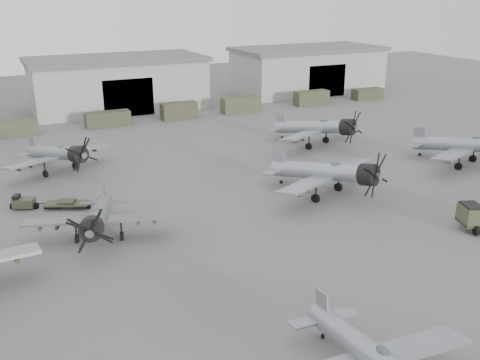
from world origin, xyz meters
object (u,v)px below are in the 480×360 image
object	(u,v)px
tug_trailer	(40,203)
aircraft_mid_3	(470,145)
aircraft_far_0	(59,154)
aircraft_near_1	(375,358)
aircraft_mid_1	(97,217)
aircraft_mid_2	(330,173)
aircraft_far_1	(319,128)

from	to	relation	value
tug_trailer	aircraft_mid_3	bearing A→B (deg)	14.86
aircraft_far_0	aircraft_near_1	bearing A→B (deg)	-102.37
aircraft_near_1	aircraft_mid_1	size ratio (longest dim) A/B	0.97
aircraft_mid_2	aircraft_mid_3	bearing A→B (deg)	-19.80
aircraft_near_1	aircraft_mid_3	distance (m)	41.86
aircraft_near_1	aircraft_mid_3	world-z (taller)	aircraft_mid_3
aircraft_near_1	aircraft_mid_2	distance (m)	27.30
aircraft_mid_3	aircraft_far_1	xyz separation A→B (m)	(-10.86, 14.45, 0.01)
aircraft_mid_3	tug_trailer	xyz separation A→B (m)	(-46.00, 8.05, -1.96)
aircraft_far_1	aircraft_far_0	bearing A→B (deg)	149.92
aircraft_far_1	aircraft_mid_2	bearing A→B (deg)	-144.57
aircraft_mid_2	aircraft_far_1	bearing A→B (deg)	36.36
aircraft_mid_2	aircraft_far_0	xyz separation A→B (m)	(-22.64, 18.98, -0.26)
aircraft_mid_2	aircraft_mid_1	bearing A→B (deg)	157.61
aircraft_near_1	aircraft_mid_1	xyz separation A→B (m)	(-8.79, 23.36, 0.08)
aircraft_mid_2	tug_trailer	bearing A→B (deg)	137.45
aircraft_mid_2	tug_trailer	distance (m)	27.58
aircraft_mid_1	aircraft_mid_3	distance (m)	42.57
aircraft_mid_1	tug_trailer	world-z (taller)	aircraft_mid_1
aircraft_mid_2	aircraft_mid_3	size ratio (longest dim) A/B	1.00
aircraft_mid_2	aircraft_far_0	world-z (taller)	aircraft_mid_2
tug_trailer	aircraft_far_1	bearing A→B (deg)	35.10
aircraft_mid_3	aircraft_far_0	distance (m)	46.29
aircraft_far_0	tug_trailer	distance (m)	10.48
aircraft_mid_3	aircraft_far_1	size ratio (longest dim) A/B	1.01
aircraft_near_1	aircraft_mid_3	bearing A→B (deg)	39.41
aircraft_mid_1	aircraft_mid_2	distance (m)	22.48
aircraft_far_0	aircraft_far_1	xyz separation A→B (m)	(31.86, -3.40, 0.26)
aircraft_far_0	aircraft_far_1	bearing A→B (deg)	-30.34
aircraft_near_1	aircraft_far_1	size ratio (longest dim) A/B	0.84
aircraft_near_1	aircraft_mid_1	bearing A→B (deg)	113.78
aircraft_near_1	aircraft_far_0	distance (m)	43.53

